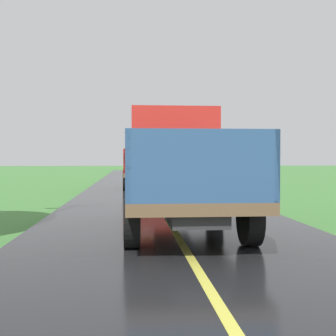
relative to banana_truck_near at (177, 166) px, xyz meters
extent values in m
cube|color=#2D2D30|center=(0.01, -0.76, -0.78)|extent=(0.90, 5.51, 0.24)
cube|color=brown|center=(0.01, -0.76, -0.58)|extent=(2.30, 5.80, 0.20)
cube|color=red|center=(0.01, 1.19, 0.47)|extent=(2.10, 1.90, 1.90)
cube|color=black|center=(0.01, 2.15, 0.80)|extent=(1.78, 0.02, 0.76)
cube|color=#2D517F|center=(-1.10, -1.73, 0.07)|extent=(0.08, 3.85, 1.10)
cube|color=#2D517F|center=(1.12, -1.73, 0.07)|extent=(0.08, 3.85, 1.10)
cube|color=#2D517F|center=(0.01, -3.62, 0.07)|extent=(2.30, 0.08, 1.10)
cube|color=#2D517F|center=(0.01, 0.15, 0.07)|extent=(2.30, 0.08, 1.10)
cylinder|color=black|center=(-1.04, 1.04, -0.88)|extent=(0.28, 1.00, 1.00)
cylinder|color=black|center=(1.06, 1.04, -0.88)|extent=(0.28, 1.00, 1.00)
cylinder|color=black|center=(-1.04, -2.35, -0.88)|extent=(0.28, 1.00, 1.00)
cylinder|color=black|center=(1.06, -2.35, -0.88)|extent=(0.28, 1.00, 1.00)
ellipsoid|color=#AFCA21|center=(-0.12, -1.64, 0.32)|extent=(0.47, 0.43, 0.48)
ellipsoid|color=#B4CE26|center=(0.68, -1.53, 0.33)|extent=(0.55, 0.58, 0.43)
ellipsoid|color=#A7C829|center=(0.64, -1.92, -0.34)|extent=(0.59, 0.68, 0.50)
ellipsoid|color=#9DB82A|center=(0.60, -1.74, -0.31)|extent=(0.51, 0.59, 0.40)
ellipsoid|color=#B2CF2A|center=(-0.22, -2.54, -0.34)|extent=(0.52, 0.57, 0.50)
ellipsoid|color=gold|center=(-0.63, -2.79, -0.32)|extent=(0.44, 0.41, 0.45)
ellipsoid|color=#A9CB32|center=(-0.33, -0.77, 0.04)|extent=(0.45, 0.47, 0.41)
ellipsoid|color=#AFBF25|center=(-0.89, -1.89, -0.01)|extent=(0.54, 0.66, 0.37)
ellipsoid|color=#B3C525|center=(-0.07, -1.74, -0.27)|extent=(0.52, 0.66, 0.49)
ellipsoid|color=#B1D033|center=(-0.39, -3.17, 0.03)|extent=(0.47, 0.47, 0.39)
ellipsoid|color=gold|center=(-0.57, -2.37, 0.04)|extent=(0.56, 0.53, 0.42)
ellipsoid|color=#A5CE30|center=(0.15, -2.63, 0.06)|extent=(0.59, 0.59, 0.49)
ellipsoid|color=#A5CC31|center=(0.24, -0.35, -0.34)|extent=(0.44, 0.55, 0.36)
ellipsoid|color=#A0B81B|center=(-0.57, -2.95, 0.02)|extent=(0.48, 0.58, 0.42)
cube|color=#2D2D30|center=(-0.25, 12.55, -0.78)|extent=(0.90, 5.51, 0.24)
cube|color=brown|center=(-0.25, 12.55, -0.58)|extent=(2.30, 5.80, 0.20)
cube|color=gold|center=(-0.25, 14.50, 0.47)|extent=(2.10, 1.90, 1.90)
cube|color=black|center=(-0.25, 15.46, 0.80)|extent=(1.78, 0.02, 0.76)
cube|color=maroon|center=(-1.36, 11.58, 0.07)|extent=(0.08, 3.85, 1.10)
cube|color=maroon|center=(0.86, 11.58, 0.07)|extent=(0.08, 3.85, 1.10)
cube|color=maroon|center=(-0.25, 9.69, 0.07)|extent=(2.30, 0.08, 1.10)
cube|color=maroon|center=(-0.25, 13.46, 0.07)|extent=(2.30, 0.08, 1.10)
cylinder|color=black|center=(-1.30, 14.35, -0.88)|extent=(0.28, 1.00, 1.00)
cylinder|color=black|center=(0.80, 14.35, -0.88)|extent=(0.28, 1.00, 1.00)
cylinder|color=black|center=(-1.30, 10.96, -0.88)|extent=(0.28, 1.00, 1.00)
cylinder|color=black|center=(0.80, 10.96, -0.88)|extent=(0.28, 1.00, 1.00)
ellipsoid|color=#A4BC2C|center=(-0.86, 11.77, 0.37)|extent=(0.56, 0.72, 0.50)
ellipsoid|color=#ACCE22|center=(-0.97, 12.75, -0.34)|extent=(0.40, 0.42, 0.50)
ellipsoid|color=#A7BA23|center=(0.06, 11.39, -0.28)|extent=(0.45, 0.47, 0.49)
ellipsoid|color=#B3C92A|center=(0.62, 12.88, 0.01)|extent=(0.57, 0.68, 0.49)
ellipsoid|color=#AFBD32|center=(0.15, 11.59, 0.02)|extent=(0.59, 0.69, 0.45)
ellipsoid|color=#A8BB28|center=(-1.03, 11.83, 0.05)|extent=(0.51, 0.55, 0.38)
ellipsoid|color=#B2C129|center=(0.01, 12.75, 0.38)|extent=(0.59, 0.74, 0.42)
ellipsoid|color=#AEC62D|center=(0.32, 10.30, 0.32)|extent=(0.57, 0.65, 0.41)
ellipsoid|color=#A4CC34|center=(0.23, 13.06, -0.34)|extent=(0.42, 0.49, 0.51)
camera|label=1|loc=(-1.05, -10.10, 0.18)|focal=47.52mm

